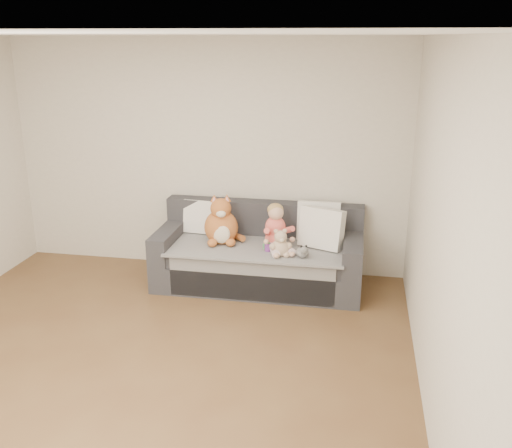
{
  "coord_description": "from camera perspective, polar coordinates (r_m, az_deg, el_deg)",
  "views": [
    {
      "loc": [
        1.69,
        -3.61,
        2.58
      ],
      "look_at": [
        0.68,
        1.87,
        0.75
      ],
      "focal_mm": 40.0,
      "sensor_mm": 36.0,
      "label": 1
    }
  ],
  "objects": [
    {
      "name": "teddy_bear",
      "position": [
        5.74,
        2.46,
        -2.12
      ],
      "size": [
        0.22,
        0.18,
        0.29
      ],
      "rotation": [
        0.0,
        0.0,
        0.36
      ],
      "color": "#C7AD8A",
      "rests_on": "sofa"
    },
    {
      "name": "cushion_right_back",
      "position": [
        6.22,
        6.29,
        0.32
      ],
      "size": [
        0.46,
        0.22,
        0.44
      ],
      "rotation": [
        0.0,
        0.0,
        0.02
      ],
      "color": "white",
      "rests_on": "sofa"
    },
    {
      "name": "plush_cat",
      "position": [
        6.1,
        -3.48,
        -0.05
      ],
      "size": [
        0.45,
        0.43,
        0.56
      ],
      "rotation": [
        0.0,
        0.0,
        0.24
      ],
      "color": "#A84825",
      "rests_on": "sofa"
    },
    {
      "name": "plush_cow",
      "position": [
        5.74,
        4.68,
        -2.77
      ],
      "size": [
        0.12,
        0.19,
        0.15
      ],
      "rotation": [
        0.0,
        0.0,
        0.29
      ],
      "color": "white",
      "rests_on": "sofa"
    },
    {
      "name": "sofa",
      "position": [
        6.19,
        0.32,
        -3.33
      ],
      "size": [
        2.2,
        0.94,
        0.85
      ],
      "color": "#28292D",
      "rests_on": "ground"
    },
    {
      "name": "cushion_right_front",
      "position": [
        5.98,
        6.58,
        -0.43
      ],
      "size": [
        0.5,
        0.36,
        0.44
      ],
      "rotation": [
        0.0,
        0.0,
        -0.36
      ],
      "color": "white",
      "rests_on": "sofa"
    },
    {
      "name": "room_shell",
      "position": [
        4.56,
        -11.78,
        1.45
      ],
      "size": [
        5.0,
        5.0,
        5.0
      ],
      "color": "brown",
      "rests_on": "ground"
    },
    {
      "name": "toddler",
      "position": [
        5.94,
        2.05,
        -0.56
      ],
      "size": [
        0.36,
        0.48,
        0.48
      ],
      "rotation": [
        0.0,
        0.0,
        0.42
      ],
      "color": "#E66951",
      "rests_on": "sofa"
    },
    {
      "name": "cushion_left",
      "position": [
        6.44,
        -5.41,
        0.75
      ],
      "size": [
        0.42,
        0.22,
        0.39
      ],
      "rotation": [
        0.0,
        0.0,
        -0.1
      ],
      "color": "white",
      "rests_on": "sofa"
    },
    {
      "name": "sippy_cup",
      "position": [
        5.89,
        1.2,
        -2.18
      ],
      "size": [
        0.1,
        0.07,
        0.12
      ],
      "rotation": [
        0.0,
        0.0,
        0.07
      ],
      "color": "purple",
      "rests_on": "sofa"
    }
  ]
}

